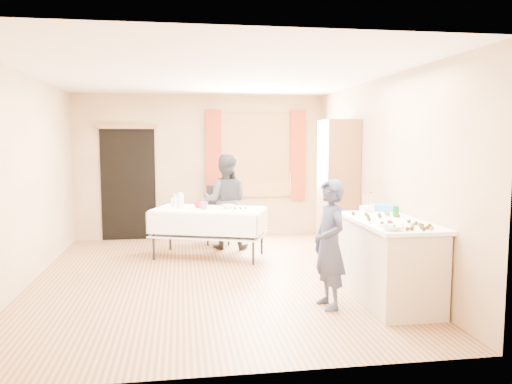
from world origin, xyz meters
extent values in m
cube|color=#9E7047|center=(0.00, 0.00, -0.01)|extent=(4.50, 5.50, 0.02)
cube|color=white|center=(0.00, 0.00, 2.61)|extent=(4.50, 5.50, 0.02)
cube|color=tan|center=(0.00, 2.76, 1.30)|extent=(4.50, 0.02, 2.60)
cube|color=tan|center=(0.00, -2.76, 1.30)|extent=(4.50, 0.02, 2.60)
cube|color=tan|center=(-2.26, 0.00, 1.30)|extent=(0.02, 5.50, 2.60)
cube|color=tan|center=(2.26, 0.00, 1.30)|extent=(0.02, 5.50, 2.60)
cube|color=olive|center=(1.00, 2.72, 1.50)|extent=(1.32, 0.06, 1.52)
cube|color=white|center=(1.00, 2.71, 1.50)|extent=(1.20, 0.02, 1.40)
cube|color=#98331D|center=(0.22, 2.67, 1.50)|extent=(0.28, 0.06, 1.65)
cube|color=#98331D|center=(1.78, 2.67, 1.50)|extent=(0.28, 0.06, 1.65)
cube|color=black|center=(-1.30, 2.73, 1.00)|extent=(0.95, 0.04, 2.00)
cube|color=olive|center=(-1.30, 2.70, 2.02)|extent=(1.05, 0.06, 0.08)
cube|color=brown|center=(1.99, 0.89, 1.04)|extent=(0.50, 0.60, 2.09)
cube|color=beige|center=(1.89, -1.24, 0.43)|extent=(0.66, 1.47, 0.86)
cube|color=white|center=(1.89, -1.24, 0.89)|extent=(0.72, 1.52, 0.04)
cube|color=white|center=(0.04, 1.15, 0.73)|extent=(1.81, 1.31, 0.04)
cube|color=black|center=(0.26, 2.11, 0.44)|extent=(0.45, 0.45, 0.06)
cube|color=black|center=(0.28, 2.30, 0.70)|extent=(0.41, 0.08, 0.59)
imported|color=#262C4C|center=(1.18, -1.36, 0.69)|extent=(0.62, 0.50, 1.38)
imported|color=black|center=(0.35, 1.74, 0.78)|extent=(1.00, 0.90, 1.56)
cylinder|color=#077719|center=(2.05, -1.04, 0.97)|extent=(0.07, 0.07, 0.12)
imported|color=white|center=(1.66, -1.82, 0.93)|extent=(0.26, 0.26, 0.05)
cube|color=white|center=(1.87, -0.63, 0.95)|extent=(0.17, 0.13, 0.08)
cube|color=#2F8FEB|center=(2.09, -0.54, 0.95)|extent=(0.35, 0.30, 0.08)
cylinder|color=silver|center=(-0.39, 1.22, 0.86)|extent=(0.15, 0.15, 0.22)
imported|color=red|center=(-0.11, 1.27, 0.80)|extent=(0.21, 0.21, 0.11)
imported|color=red|center=(-0.04, 1.03, 0.81)|extent=(0.22, 0.22, 0.12)
imported|color=white|center=(0.34, 1.12, 0.78)|extent=(0.22, 0.22, 0.06)
cube|color=white|center=(0.49, 0.86, 0.76)|extent=(0.30, 0.23, 0.02)
imported|color=white|center=(-0.47, 1.49, 0.85)|extent=(0.17, 0.17, 0.19)
sphere|color=#3F2314|center=(2.00, -0.89, 0.93)|extent=(0.04, 0.04, 0.04)
sphere|color=black|center=(1.78, -1.49, 0.93)|extent=(0.04, 0.04, 0.04)
sphere|color=black|center=(2.03, -1.59, 0.93)|extent=(0.04, 0.04, 0.04)
sphere|color=black|center=(1.79, -1.51, 0.93)|extent=(0.04, 0.04, 0.04)
sphere|color=black|center=(1.97, -1.83, 0.93)|extent=(0.04, 0.04, 0.04)
sphere|color=black|center=(2.02, -0.84, 0.93)|extent=(0.04, 0.04, 0.04)
sphere|color=#3F2314|center=(1.95, -1.69, 0.93)|extent=(0.04, 0.04, 0.04)
sphere|color=black|center=(1.64, -1.64, 0.93)|extent=(0.04, 0.04, 0.04)
sphere|color=black|center=(1.72, -1.75, 0.93)|extent=(0.04, 0.04, 0.04)
sphere|color=black|center=(2.02, -1.85, 0.93)|extent=(0.04, 0.04, 0.04)
sphere|color=black|center=(1.62, -0.85, 0.93)|extent=(0.04, 0.04, 0.04)
sphere|color=black|center=(2.03, -1.72, 0.93)|extent=(0.04, 0.04, 0.04)
sphere|color=#3F2314|center=(1.81, -1.74, 0.93)|extent=(0.04, 0.04, 0.04)
sphere|color=black|center=(2.07, -1.08, 0.93)|extent=(0.04, 0.04, 0.04)
sphere|color=black|center=(1.71, -1.07, 0.93)|extent=(0.04, 0.04, 0.04)
sphere|color=black|center=(1.80, -1.88, 0.93)|extent=(0.04, 0.04, 0.04)
sphere|color=black|center=(2.06, -1.08, 0.93)|extent=(0.04, 0.04, 0.04)
sphere|color=black|center=(1.84, -1.11, 0.93)|extent=(0.04, 0.04, 0.04)
sphere|color=#3F2314|center=(1.99, -0.96, 0.93)|extent=(0.04, 0.04, 0.04)
sphere|color=black|center=(1.85, -1.87, 0.93)|extent=(0.04, 0.04, 0.04)
sphere|color=black|center=(1.88, -0.97, 0.93)|extent=(0.04, 0.04, 0.04)
sphere|color=black|center=(1.62, -0.83, 0.93)|extent=(0.04, 0.04, 0.04)
sphere|color=black|center=(1.74, -0.93, 0.93)|extent=(0.04, 0.04, 0.04)
sphere|color=black|center=(2.03, -1.69, 0.93)|extent=(0.04, 0.04, 0.04)
sphere|color=#3F2314|center=(2.05, -1.89, 0.93)|extent=(0.04, 0.04, 0.04)
sphere|color=black|center=(1.95, -1.92, 0.93)|extent=(0.04, 0.04, 0.04)
sphere|color=black|center=(2.00, -0.94, 0.93)|extent=(0.04, 0.04, 0.04)
sphere|color=black|center=(1.80, -1.49, 0.93)|extent=(0.04, 0.04, 0.04)
sphere|color=black|center=(2.10, -1.75, 0.93)|extent=(0.04, 0.04, 0.04)
sphere|color=black|center=(2.01, -1.47, 0.93)|extent=(0.04, 0.04, 0.04)
sphere|color=#3F2314|center=(1.62, -1.81, 0.93)|extent=(0.04, 0.04, 0.04)
sphere|color=black|center=(1.68, -1.54, 0.93)|extent=(0.04, 0.04, 0.04)
sphere|color=black|center=(2.06, -0.99, 0.93)|extent=(0.04, 0.04, 0.04)
sphere|color=black|center=(1.64, -1.28, 0.93)|extent=(0.04, 0.04, 0.04)
camera|label=1|loc=(-0.37, -6.37, 1.79)|focal=35.00mm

